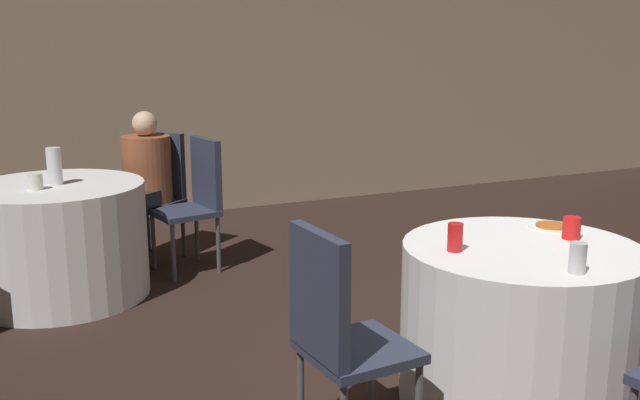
{
  "coord_description": "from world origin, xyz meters",
  "views": [
    {
      "loc": [
        -2.29,
        -2.41,
        1.62
      ],
      "look_at": [
        -0.86,
        0.75,
        0.83
      ],
      "focal_mm": 40.0,
      "sensor_mm": 36.0,
      "label": 1
    }
  ],
  "objects_px": {
    "chair_near_west": "(337,326)",
    "pizza_plate_near": "(551,226)",
    "table_near": "(518,324)",
    "soda_can_red": "(455,237)",
    "person_floral_shirt": "(142,187)",
    "bottle_far": "(54,166)",
    "chair_far_east": "(196,193)",
    "chair_far_northeast": "(157,185)",
    "soda_can_silver": "(578,258)",
    "table_far": "(59,241)"
  },
  "relations": [
    {
      "from": "bottle_far",
      "to": "person_floral_shirt",
      "type": "bearing_deg",
      "value": 39.66
    },
    {
      "from": "table_near",
      "to": "chair_far_northeast",
      "type": "height_order",
      "value": "chair_far_northeast"
    },
    {
      "from": "soda_can_silver",
      "to": "table_near",
      "type": "bearing_deg",
      "value": 81.69
    },
    {
      "from": "table_far",
      "to": "pizza_plate_near",
      "type": "height_order",
      "value": "pizza_plate_near"
    },
    {
      "from": "person_floral_shirt",
      "to": "pizza_plate_near",
      "type": "height_order",
      "value": "person_floral_shirt"
    },
    {
      "from": "table_near",
      "to": "soda_can_red",
      "type": "relative_size",
      "value": 8.64
    },
    {
      "from": "soda_can_red",
      "to": "person_floral_shirt",
      "type": "bearing_deg",
      "value": 106.94
    },
    {
      "from": "table_near",
      "to": "soda_can_red",
      "type": "xyz_separation_m",
      "value": [
        -0.32,
        0.06,
        0.43
      ]
    },
    {
      "from": "table_far",
      "to": "chair_far_east",
      "type": "bearing_deg",
      "value": 11.24
    },
    {
      "from": "chair_far_northeast",
      "to": "chair_far_east",
      "type": "bearing_deg",
      "value": 166.32
    },
    {
      "from": "person_floral_shirt",
      "to": "soda_can_silver",
      "type": "bearing_deg",
      "value": 160.46
    },
    {
      "from": "chair_near_west",
      "to": "soda_can_red",
      "type": "height_order",
      "value": "chair_near_west"
    },
    {
      "from": "table_far",
      "to": "person_floral_shirt",
      "type": "bearing_deg",
      "value": 38.59
    },
    {
      "from": "pizza_plate_near",
      "to": "table_near",
      "type": "bearing_deg",
      "value": -150.14
    },
    {
      "from": "pizza_plate_near",
      "to": "chair_far_east",
      "type": "bearing_deg",
      "value": 116.83
    },
    {
      "from": "soda_can_red",
      "to": "bottle_far",
      "type": "xyz_separation_m",
      "value": [
        -1.44,
        2.2,
        0.05
      ]
    },
    {
      "from": "table_near",
      "to": "person_floral_shirt",
      "type": "xyz_separation_m",
      "value": [
        -1.14,
        2.77,
        0.2
      ]
    },
    {
      "from": "soda_can_red",
      "to": "soda_can_silver",
      "type": "bearing_deg",
      "value": -59.2
    },
    {
      "from": "soda_can_silver",
      "to": "pizza_plate_near",
      "type": "bearing_deg",
      "value": 55.88
    },
    {
      "from": "table_near",
      "to": "soda_can_silver",
      "type": "relative_size",
      "value": 8.64
    },
    {
      "from": "chair_near_west",
      "to": "pizza_plate_near",
      "type": "bearing_deg",
      "value": 97.12
    },
    {
      "from": "chair_near_west",
      "to": "soda_can_red",
      "type": "bearing_deg",
      "value": 97.97
    },
    {
      "from": "chair_far_northeast",
      "to": "soda_can_red",
      "type": "height_order",
      "value": "chair_far_northeast"
    },
    {
      "from": "table_near",
      "to": "soda_can_silver",
      "type": "xyz_separation_m",
      "value": [
        -0.06,
        -0.38,
        0.43
      ]
    },
    {
      "from": "chair_far_east",
      "to": "person_floral_shirt",
      "type": "xyz_separation_m",
      "value": [
        -0.32,
        0.31,
        0.02
      ]
    },
    {
      "from": "chair_far_east",
      "to": "bottle_far",
      "type": "distance_m",
      "value": 1.0
    },
    {
      "from": "soda_can_red",
      "to": "chair_near_west",
      "type": "bearing_deg",
      "value": -167.33
    },
    {
      "from": "bottle_far",
      "to": "chair_near_west",
      "type": "bearing_deg",
      "value": -70.77
    },
    {
      "from": "soda_can_silver",
      "to": "soda_can_red",
      "type": "relative_size",
      "value": 1.0
    },
    {
      "from": "pizza_plate_near",
      "to": "person_floral_shirt",
      "type": "bearing_deg",
      "value": 119.65
    },
    {
      "from": "table_near",
      "to": "table_far",
      "type": "xyz_separation_m",
      "value": [
        -1.77,
        2.27,
        0.0
      ]
    },
    {
      "from": "chair_near_west",
      "to": "chair_far_northeast",
      "type": "bearing_deg",
      "value": 176.71
    },
    {
      "from": "pizza_plate_near",
      "to": "bottle_far",
      "type": "height_order",
      "value": "bottle_far"
    },
    {
      "from": "pizza_plate_near",
      "to": "soda_can_red",
      "type": "bearing_deg",
      "value": -168.99
    },
    {
      "from": "table_far",
      "to": "chair_far_northeast",
      "type": "xyz_separation_m",
      "value": [
        0.75,
        0.6,
        0.18
      ]
    },
    {
      "from": "bottle_far",
      "to": "table_far",
      "type": "bearing_deg",
      "value": 131.77
    },
    {
      "from": "table_near",
      "to": "chair_near_west",
      "type": "relative_size",
      "value": 1.13
    },
    {
      "from": "chair_near_west",
      "to": "soda_can_red",
      "type": "distance_m",
      "value": 0.68
    },
    {
      "from": "person_floral_shirt",
      "to": "pizza_plate_near",
      "type": "distance_m",
      "value": 2.98
    },
    {
      "from": "bottle_far",
      "to": "pizza_plate_near",
      "type": "bearing_deg",
      "value": -44.85
    },
    {
      "from": "table_far",
      "to": "table_near",
      "type": "bearing_deg",
      "value": -52.14
    },
    {
      "from": "chair_far_northeast",
      "to": "person_floral_shirt",
      "type": "distance_m",
      "value": 0.17
    },
    {
      "from": "pizza_plate_near",
      "to": "soda_can_silver",
      "type": "relative_size",
      "value": 1.76
    },
    {
      "from": "pizza_plate_near",
      "to": "chair_near_west",
      "type": "bearing_deg",
      "value": -168.17
    },
    {
      "from": "person_floral_shirt",
      "to": "soda_can_silver",
      "type": "xyz_separation_m",
      "value": [
        1.09,
        -3.15,
        0.22
      ]
    },
    {
      "from": "soda_can_red",
      "to": "table_far",
      "type": "bearing_deg",
      "value": 123.26
    },
    {
      "from": "table_near",
      "to": "soda_can_silver",
      "type": "height_order",
      "value": "soda_can_silver"
    },
    {
      "from": "table_near",
      "to": "soda_can_red",
      "type": "bearing_deg",
      "value": 168.8
    },
    {
      "from": "chair_far_northeast",
      "to": "bottle_far",
      "type": "height_order",
      "value": "bottle_far"
    },
    {
      "from": "table_near",
      "to": "person_floral_shirt",
      "type": "distance_m",
      "value": 3.01
    }
  ]
}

